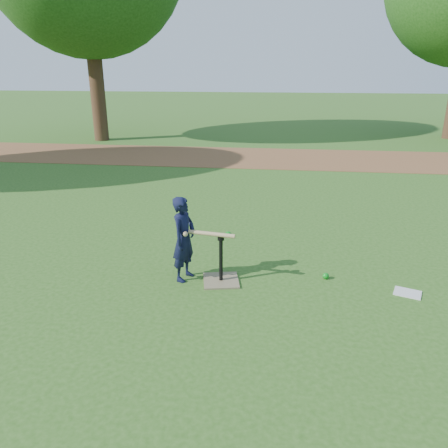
# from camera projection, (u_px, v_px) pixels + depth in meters

# --- Properties ---
(ground) EXTENTS (80.00, 80.00, 0.00)m
(ground) POSITION_uv_depth(u_px,v_px,m) (249.00, 274.00, 5.62)
(ground) COLOR #285116
(ground) RESTS_ON ground
(dirt_strip) EXTENTS (24.00, 3.00, 0.01)m
(dirt_strip) POSITION_uv_depth(u_px,v_px,m) (268.00, 158.00, 12.61)
(dirt_strip) COLOR brown
(dirt_strip) RESTS_ON ground
(child) EXTENTS (0.36, 0.45, 1.07)m
(child) POSITION_uv_depth(u_px,v_px,m) (184.00, 239.00, 5.32)
(child) COLOR black
(child) RESTS_ON ground
(wiffle_ball_ground) EXTENTS (0.08, 0.08, 0.08)m
(wiffle_ball_ground) POSITION_uv_depth(u_px,v_px,m) (326.00, 276.00, 5.47)
(wiffle_ball_ground) COLOR #0B7F17
(wiffle_ball_ground) RESTS_ON ground
(clipboard) EXTENTS (0.36, 0.32, 0.01)m
(clipboard) POSITION_uv_depth(u_px,v_px,m) (408.00, 293.00, 5.13)
(clipboard) COLOR silver
(clipboard) RESTS_ON ground
(batting_tee) EXTENTS (0.51, 0.51, 0.61)m
(batting_tee) POSITION_uv_depth(u_px,v_px,m) (221.00, 273.00, 5.38)
(batting_tee) COLOR #766A4B
(batting_tee) RESTS_ON ground
(swing_action) EXTENTS (0.63, 0.15, 0.08)m
(swing_action) POSITION_uv_depth(u_px,v_px,m) (212.00, 234.00, 5.19)
(swing_action) COLOR tan
(swing_action) RESTS_ON ground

